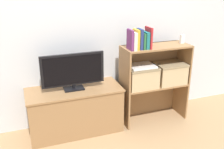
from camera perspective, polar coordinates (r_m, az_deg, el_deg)
ground_plane at (r=3.10m, az=1.05°, el=-12.54°), size 16.00×16.00×0.00m
wall_back at (r=3.08m, az=-1.96°, el=11.32°), size 10.00×0.05×2.40m
tv_stand at (r=3.05m, az=-8.04°, el=-7.68°), size 1.05×0.45×0.53m
tv at (r=2.85m, az=-8.51°, el=0.85°), size 0.69×0.14×0.41m
bookshelf_lower_tier at (r=3.34m, az=8.50°, el=-4.41°), size 0.80×0.33×0.47m
bookshelf_upper_tier at (r=3.17m, az=8.94°, el=3.38°), size 0.80×0.33×0.48m
book_plum at (r=2.84m, az=3.98°, el=7.55°), size 0.03×0.14×0.22m
book_ivory at (r=2.85m, az=4.59°, el=7.33°), size 0.04×0.16×0.19m
book_mustard at (r=2.87m, az=5.30°, el=7.62°), size 0.03×0.13×0.22m
book_navy at (r=2.88m, az=6.04°, el=7.70°), size 0.03×0.13×0.22m
book_forest at (r=2.90m, az=6.64°, el=7.28°), size 0.03×0.14×0.17m
book_teal at (r=2.92m, az=7.32°, el=7.44°), size 0.04×0.14×0.18m
book_crimson at (r=2.93m, az=7.97°, el=7.94°), size 0.02×0.16×0.23m
baby_monitor at (r=3.24m, az=15.04°, el=7.48°), size 0.05×0.03×0.13m
storage_basket_left at (r=3.08m, az=6.31°, el=-0.29°), size 0.36×0.29×0.25m
storage_basket_right at (r=3.25m, az=12.36°, el=0.53°), size 0.36×0.29×0.25m
laptop at (r=3.03m, az=6.41°, el=1.89°), size 0.30×0.24×0.02m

